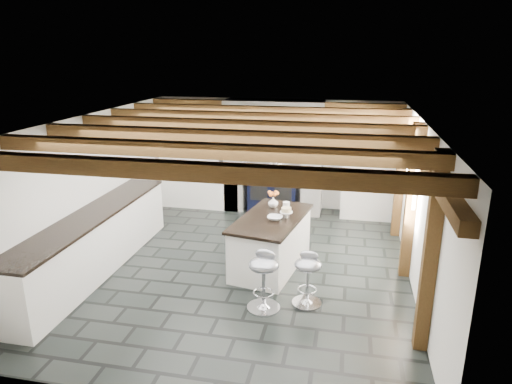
% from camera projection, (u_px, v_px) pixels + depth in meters
% --- Properties ---
extents(ground, '(6.00, 6.00, 0.00)m').
position_uv_depth(ground, '(245.00, 266.00, 7.18)').
color(ground, black).
rests_on(ground, ground).
extents(room_shell, '(6.00, 6.03, 6.00)m').
position_uv_depth(room_shell, '(229.00, 175.00, 8.31)').
color(room_shell, white).
rests_on(room_shell, ground).
extents(range_cooker, '(1.00, 0.63, 0.99)m').
position_uv_depth(range_cooker, '(273.00, 189.00, 9.54)').
color(range_cooker, black).
rests_on(range_cooker, ground).
extents(kitchen_island, '(1.15, 1.79, 1.10)m').
position_uv_depth(kitchen_island, '(271.00, 241.00, 7.05)').
color(kitchen_island, white).
rests_on(kitchen_island, ground).
extents(bar_stool_near, '(0.40, 0.40, 0.74)m').
position_uv_depth(bar_stool_near, '(308.00, 273.00, 5.97)').
color(bar_stool_near, silver).
rests_on(bar_stool_near, ground).
extents(bar_stool_far, '(0.46, 0.46, 0.81)m').
position_uv_depth(bar_stool_far, '(264.00, 274.00, 5.84)').
color(bar_stool_far, silver).
rests_on(bar_stool_far, ground).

